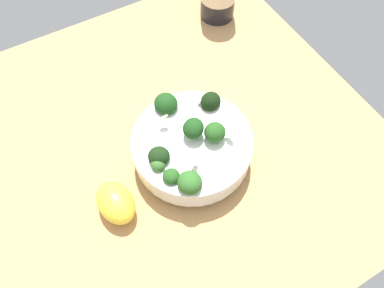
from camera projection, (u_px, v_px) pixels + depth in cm
name	position (u px, v px, depth cm)	size (l,w,h in cm)	color
ground_plane	(172.00, 141.00, 64.89)	(69.30, 69.30, 3.11)	tan
bowl_of_broccoli	(191.00, 145.00, 58.35)	(19.10, 19.83, 9.39)	white
lemon_wedge	(116.00, 203.00, 54.80)	(7.36, 5.20, 4.80)	yellow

